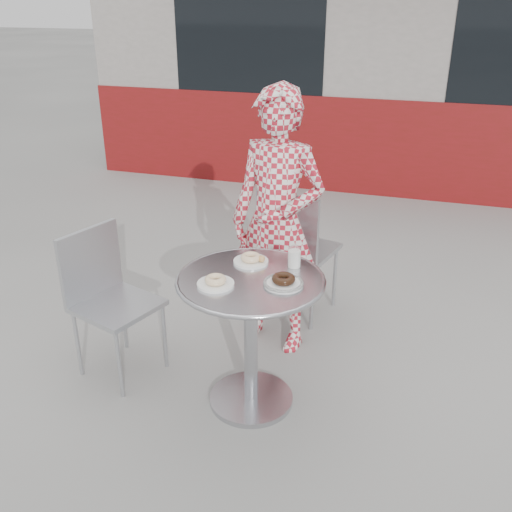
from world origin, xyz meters
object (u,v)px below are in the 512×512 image
(chair_left, at_px, (119,331))
(plate_near, at_px, (216,282))
(plate_far, at_px, (251,259))
(seated_person, at_px, (277,224))
(plate_checker, at_px, (283,282))
(bistro_table, at_px, (251,310))
(chair_far, at_px, (298,275))
(milk_cup, at_px, (294,258))

(chair_left, relative_size, plate_near, 4.74)
(plate_far, xyz_separation_m, plate_near, (-0.09, -0.28, -0.00))
(seated_person, bearing_deg, plate_far, -79.79)
(chair_left, bearing_deg, plate_checker, -75.60)
(bistro_table, relative_size, seated_person, 0.47)
(plate_far, height_order, plate_checker, plate_checker)
(bistro_table, bearing_deg, plate_near, -139.28)
(plate_checker, bearing_deg, chair_left, 175.93)
(chair_far, distance_m, seated_person, 0.63)
(plate_near, bearing_deg, bistro_table, 40.72)
(chair_left, distance_m, milk_cup, 1.09)
(bistro_table, xyz_separation_m, chair_left, (-0.79, 0.05, -0.30))
(bistro_table, xyz_separation_m, plate_checker, (0.17, -0.02, 0.19))
(plate_near, bearing_deg, chair_left, 165.89)
(chair_left, bearing_deg, seated_person, -34.59)
(plate_near, bearing_deg, plate_checker, 17.75)
(milk_cup, bearing_deg, plate_checker, -90.44)
(plate_far, xyz_separation_m, plate_checker, (0.21, -0.19, -0.00))
(plate_checker, bearing_deg, plate_far, 139.26)
(plate_far, relative_size, plate_near, 1.01)
(bistro_table, distance_m, plate_checker, 0.26)
(chair_far, distance_m, plate_checker, 1.13)
(plate_checker, bearing_deg, seated_person, 107.87)
(plate_far, bearing_deg, seated_person, 88.49)
(plate_checker, bearing_deg, plate_near, -162.25)
(plate_checker, bearing_deg, milk_cup, 89.56)
(plate_checker, bearing_deg, chair_far, 98.68)
(seated_person, distance_m, plate_checker, 0.66)
(seated_person, height_order, plate_far, seated_person)
(chair_far, bearing_deg, plate_checker, 112.05)
(bistro_table, bearing_deg, chair_far, 89.32)
(bistro_table, xyz_separation_m, plate_far, (-0.05, 0.17, 0.19))
(chair_left, bearing_deg, plate_far, -62.47)
(chair_left, relative_size, milk_cup, 7.84)
(chair_left, distance_m, plate_far, 0.89)
(milk_cup, bearing_deg, chair_far, 100.88)
(seated_person, distance_m, plate_near, 0.73)
(plate_far, bearing_deg, bistro_table, -73.63)
(plate_checker, height_order, milk_cup, milk_cup)
(plate_far, relative_size, milk_cup, 1.67)
(plate_near, bearing_deg, chair_far, 82.51)
(chair_left, relative_size, plate_checker, 4.35)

